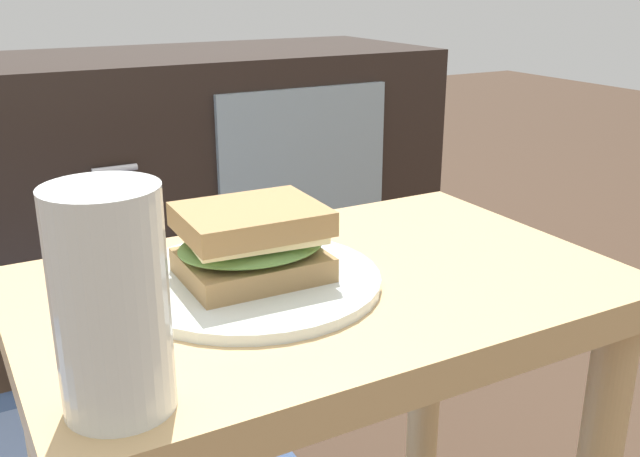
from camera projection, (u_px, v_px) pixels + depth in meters
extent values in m
cube|color=tan|center=(322.00, 295.00, 0.69)|extent=(0.56, 0.36, 0.04)
cylinder|color=tan|center=(426.00, 373.00, 1.00)|extent=(0.04, 0.04, 0.43)
cube|color=black|center=(211.00, 183.00, 1.64)|extent=(0.96, 0.44, 0.58)
cube|color=#8C9EA8|center=(305.00, 195.00, 1.50)|extent=(0.38, 0.01, 0.44)
cylinder|color=silver|center=(115.00, 169.00, 1.29)|extent=(0.08, 0.01, 0.01)
cylinder|color=silver|center=(126.00, 283.00, 1.36)|extent=(0.08, 0.01, 0.01)
cylinder|color=silver|center=(253.00, 281.00, 0.67)|extent=(0.24, 0.24, 0.01)
cube|color=#9E7A4C|center=(252.00, 265.00, 0.66)|extent=(0.13, 0.10, 0.02)
ellipsoid|color=#608C42|center=(252.00, 245.00, 0.66)|extent=(0.14, 0.11, 0.02)
cube|color=beige|center=(251.00, 234.00, 0.65)|extent=(0.12, 0.10, 0.01)
cube|color=#9E7A4C|center=(251.00, 219.00, 0.65)|extent=(0.13, 0.10, 0.02)
cylinder|color=silver|center=(111.00, 302.00, 0.46)|extent=(0.07, 0.07, 0.15)
cylinder|color=#C67219|center=(112.00, 317.00, 0.46)|extent=(0.07, 0.07, 0.12)
cylinder|color=white|center=(102.00, 215.00, 0.44)|extent=(0.07, 0.07, 0.01)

